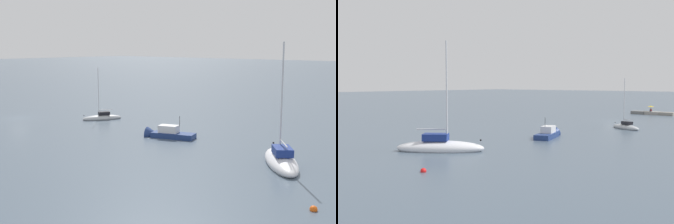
% 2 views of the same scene
% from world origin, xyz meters
% --- Properties ---
extents(ground_plane, '(500.00, 500.00, 0.00)m').
position_xyz_m(ground_plane, '(0.00, 0.00, 0.00)').
color(ground_plane, '#475666').
extents(sailboat_grey_near, '(5.65, 4.02, 7.65)m').
position_xyz_m(sailboat_grey_near, '(-7.25, 9.84, 0.27)').
color(sailboat_grey_near, '#ADB2B7').
rests_on(sailboat_grey_near, ground_plane).
extents(sailboat_white_mid, '(8.36, 7.30, 11.21)m').
position_xyz_m(sailboat_white_mid, '(-1.83, 40.33, 0.42)').
color(sailboat_white_mid, silver).
rests_on(sailboat_white_mid, ground_plane).
extents(motorboat_navy_near, '(3.52, 6.04, 3.24)m').
position_xyz_m(motorboat_navy_near, '(-4.02, 24.77, 0.34)').
color(motorboat_navy_near, navy).
rests_on(motorboat_navy_near, ground_plane).
extents(mooring_buoy_mid, '(0.50, 0.50, 0.50)m').
position_xyz_m(mooring_buoy_mid, '(6.75, 47.06, 0.09)').
color(mooring_buoy_mid, '#EA5914').
rests_on(mooring_buoy_mid, ground_plane).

